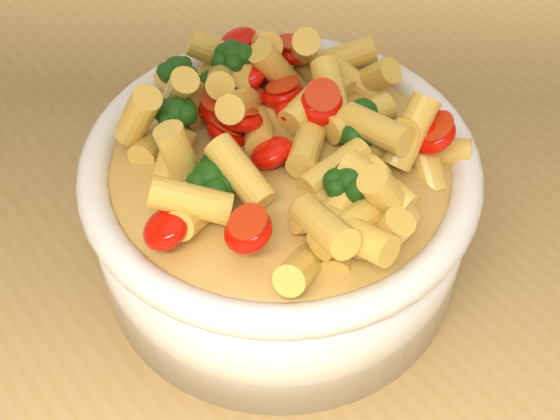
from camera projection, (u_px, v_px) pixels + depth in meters
table at (330, 327)px, 0.59m from camera, size 1.20×0.80×0.90m
serving_bowl at (280, 209)px, 0.46m from camera, size 0.23×0.23×0.10m
pasta_salad at (280, 135)px, 0.42m from camera, size 0.18×0.18×0.04m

